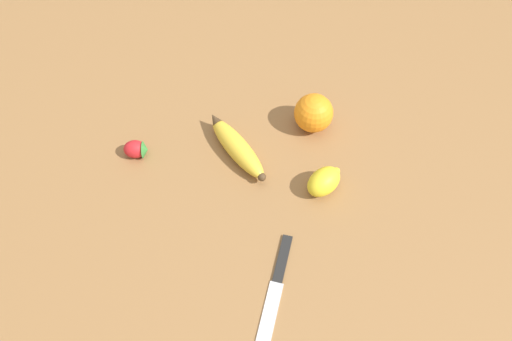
{
  "coord_description": "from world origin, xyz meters",
  "views": [
    {
      "loc": [
        0.4,
        0.24,
        0.75
      ],
      "look_at": [
        -0.05,
        0.01,
        0.03
      ],
      "focal_mm": 35.0,
      "sensor_mm": 36.0,
      "label": 1
    }
  ],
  "objects": [
    {
      "name": "ground_plane",
      "position": [
        0.0,
        0.0,
        0.0
      ],
      "size": [
        3.0,
        3.0,
        0.0
      ],
      "primitive_type": "plane",
      "color": "olive"
    },
    {
      "name": "banana",
      "position": [
        -0.08,
        -0.05,
        0.02
      ],
      "size": [
        0.11,
        0.17,
        0.04
      ],
      "rotation": [
        0.0,
        0.0,
        4.22
      ],
      "color": "gold",
      "rests_on": "ground_plane"
    },
    {
      "name": "orange",
      "position": [
        -0.21,
        0.05,
        0.04
      ],
      "size": [
        0.07,
        0.07,
        0.07
      ],
      "color": "orange",
      "rests_on": "ground_plane"
    },
    {
      "name": "strawberry",
      "position": [
        0.01,
        -0.21,
        0.02
      ],
      "size": [
        0.05,
        0.06,
        0.03
      ],
      "rotation": [
        0.0,
        0.0,
        2.05
      ],
      "color": "red",
      "rests_on": "ground_plane"
    },
    {
      "name": "lemon",
      "position": [
        -0.08,
        0.13,
        0.02
      ],
      "size": [
        0.08,
        0.07,
        0.05
      ],
      "rotation": [
        0.0,
        0.0,
        2.79
      ],
      "color": "yellow",
      "rests_on": "ground_plane"
    },
    {
      "name": "paring_knife",
      "position": [
        0.12,
        0.13,
        0.0
      ],
      "size": [
        0.19,
        0.06,
        0.01
      ],
      "rotation": [
        0.0,
        0.0,
        4.94
      ],
      "color": "silver",
      "rests_on": "ground_plane"
    }
  ]
}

